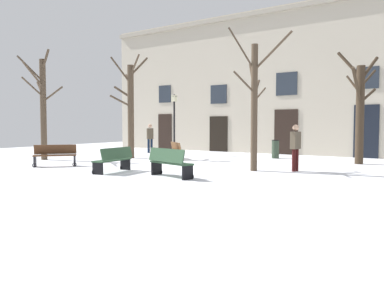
% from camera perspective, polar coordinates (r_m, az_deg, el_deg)
% --- Properties ---
extents(ground_plane, '(33.61, 33.61, 0.00)m').
position_cam_1_polar(ground_plane, '(15.66, -3.23, -3.24)').
color(ground_plane, white).
extents(building_facade, '(21.01, 0.60, 8.46)m').
position_cam_1_polar(building_facade, '(22.90, 9.26, 9.40)').
color(building_facade, '#BCB29E').
rests_on(building_facade, ground).
extents(tree_near_facade, '(2.25, 2.01, 5.21)m').
position_cam_1_polar(tree_near_facade, '(13.82, 9.59, 6.36)').
color(tree_near_facade, '#4C3D2D').
rests_on(tree_near_facade, ground).
extents(tree_center, '(1.62, 2.58, 4.91)m').
position_cam_1_polar(tree_center, '(17.54, 24.40, 5.09)').
color(tree_center, '#382B1E').
rests_on(tree_center, ground).
extents(tree_left_of_center, '(1.99, 2.22, 5.27)m').
position_cam_1_polar(tree_left_of_center, '(19.15, -9.44, 5.71)').
color(tree_left_of_center, '#4C3D2D').
rests_on(tree_left_of_center, ground).
extents(tree_right_of_center, '(1.53, 1.93, 5.25)m').
position_cam_1_polar(tree_right_of_center, '(19.32, -21.96, 5.55)').
color(tree_right_of_center, '#4C3D2D').
rests_on(tree_right_of_center, ground).
extents(streetlamp, '(0.30, 0.30, 3.43)m').
position_cam_1_polar(streetlamp, '(21.20, -2.75, 4.12)').
color(streetlamp, black).
rests_on(streetlamp, ground).
extents(litter_bin, '(0.39, 0.39, 0.93)m').
position_cam_1_polar(litter_bin, '(19.17, 12.69, -0.76)').
color(litter_bin, '#2D3D2D').
rests_on(litter_bin, ground).
extents(bench_near_center_tree, '(1.80, 0.92, 0.94)m').
position_cam_1_polar(bench_near_center_tree, '(12.00, -3.44, -2.84)').
color(bench_near_center_tree, '#2D4C33').
rests_on(bench_near_center_tree, ground).
extents(bench_back_to_back_right, '(1.45, 1.50, 0.88)m').
position_cam_1_polar(bench_back_to_back_right, '(16.11, -20.29, -1.59)').
color(bench_back_to_back_right, '#51331E').
rests_on(bench_back_to_back_right, ground).
extents(bench_far_corner, '(1.52, 1.35, 0.84)m').
position_cam_1_polar(bench_far_corner, '(18.30, -2.91, -0.98)').
color(bench_far_corner, brown).
rests_on(bench_far_corner, ground).
extents(bench_near_lamp, '(0.69, 1.71, 0.89)m').
position_cam_1_polar(bench_near_lamp, '(13.54, -11.96, -2.37)').
color(bench_near_lamp, '#2D4C33').
rests_on(bench_near_lamp, ground).
extents(person_crossing_plaza, '(0.41, 0.43, 1.74)m').
position_cam_1_polar(person_crossing_plaza, '(22.48, -6.47, 1.11)').
color(person_crossing_plaza, black).
rests_on(person_crossing_plaza, ground).
extents(person_strolling, '(0.31, 0.42, 1.70)m').
position_cam_1_polar(person_strolling, '(13.95, 15.61, -0.22)').
color(person_strolling, '#350F0F').
rests_on(person_strolling, ground).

